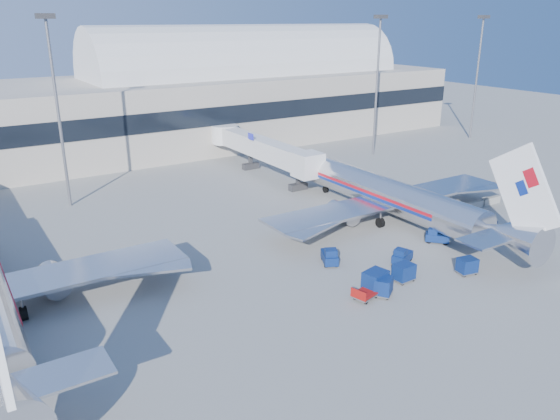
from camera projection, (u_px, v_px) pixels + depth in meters
ground at (348, 252)px, 54.42m from camera, size 260.00×260.00×0.00m
terminal at (68, 112)px, 89.46m from camera, size 170.00×28.15×21.00m
airliner_main at (393, 196)px, 62.11m from camera, size 32.00×37.26×12.07m
jetbridge_near at (258, 147)px, 81.45m from camera, size 4.40×27.50×6.25m
mast_west at (54, 85)px, 63.17m from camera, size 2.00×1.20×22.60m
mast_east at (378, 66)px, 88.59m from camera, size 2.00×1.20×22.60m
mast_far_east at (479, 60)px, 101.30m from camera, size 2.00×1.20×22.60m
barrier_near at (455, 210)px, 65.01m from camera, size 3.00×0.55×0.90m
barrier_mid at (474, 205)px, 66.69m from camera, size 3.00×0.55×0.90m
barrier_far at (491, 201)px, 68.37m from camera, size 3.00×0.55×0.90m
tug_lead at (402, 256)px, 51.86m from camera, size 2.67×2.00×1.56m
tug_right at (436, 236)px, 56.62m from camera, size 2.46×2.58×1.55m
tug_left at (330, 256)px, 51.66m from camera, size 2.30×2.87×1.67m
cart_train_a at (404, 272)px, 48.22m from camera, size 1.90×1.48×1.62m
cart_train_b at (375, 281)px, 46.33m from camera, size 2.42×2.04×1.86m
cart_train_c at (384, 286)px, 45.76m from camera, size 2.24×2.13×1.58m
cart_solo_near at (467, 266)px, 49.62m from camera, size 1.93×1.60×1.51m
cart_solo_far at (485, 229)px, 57.77m from camera, size 2.23×1.78×1.85m
cart_open_red at (366, 294)px, 45.29m from camera, size 2.52×2.05×0.59m
ramp_worker at (546, 241)px, 55.13m from camera, size 0.49×0.65×1.61m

